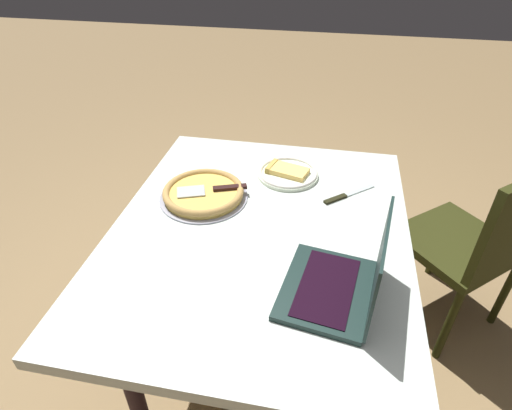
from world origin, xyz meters
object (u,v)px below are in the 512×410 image
Objects in this scene: laptop at (343,282)px; dining_table at (260,248)px; pizza_tray at (204,193)px; chair_near at (476,242)px; pizza_plate at (288,173)px; table_knife at (345,196)px.

dining_table is at bearing 47.82° from laptop.
pizza_tray is 0.36× the size of chair_near.
pizza_plate is (0.60, 0.23, -0.04)m from laptop.
table_knife is 0.21× the size of chair_near.
pizza_plate reaches higher than table_knife.
chair_near is at bearing -76.16° from pizza_tray.
pizza_plate is at bearing -53.28° from pizza_tray.
pizza_tray is at bearing 60.01° from dining_table.
pizza_plate is 1.29× the size of table_knife.
dining_table is 0.40m from laptop.
pizza_tray is (-0.21, 0.29, 0.01)m from pizza_plate.
dining_table is 3.56× the size of laptop.
chair_near is (0.27, -1.09, -0.29)m from pizza_tray.
pizza_plate is at bearing 20.81° from laptop.
chair_near is (0.41, -0.86, -0.17)m from dining_table.
dining_table is at bearing 131.12° from table_knife.
table_knife is (0.24, -0.28, 0.10)m from dining_table.
pizza_tray is (0.14, 0.24, 0.11)m from dining_table.
pizza_tray is 0.53m from table_knife.
pizza_plate is at bearing 64.86° from table_knife.
dining_table is 5.00× the size of pizza_plate.
laptop reaches higher than pizza_plate.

